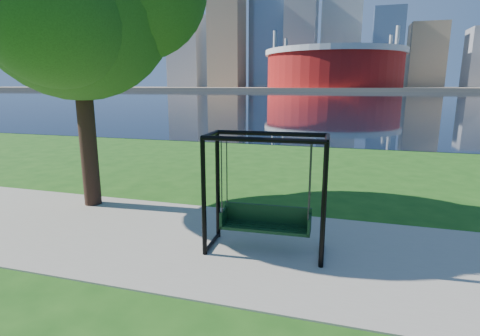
% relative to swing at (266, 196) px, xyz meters
% --- Properties ---
extents(ground, '(900.00, 900.00, 0.00)m').
position_rel_swing_xyz_m(ground, '(-0.50, 0.57, -1.06)').
color(ground, '#1E5114').
rests_on(ground, ground).
extents(path, '(120.00, 4.00, 0.03)m').
position_rel_swing_xyz_m(path, '(-0.50, 0.07, -1.05)').
color(path, '#9E937F').
rests_on(path, ground).
extents(river, '(900.00, 180.00, 0.02)m').
position_rel_swing_xyz_m(river, '(-0.50, 102.57, -1.05)').
color(river, black).
rests_on(river, ground).
extents(far_bank, '(900.00, 228.00, 2.00)m').
position_rel_swing_xyz_m(far_bank, '(-0.50, 306.57, -0.06)').
color(far_bank, '#937F60').
rests_on(far_bank, ground).
extents(stadium, '(83.00, 83.00, 32.00)m').
position_rel_swing_xyz_m(stadium, '(-10.50, 235.57, 13.17)').
color(stadium, maroon).
rests_on(stadium, far_bank).
extents(skyline, '(392.00, 66.00, 96.50)m').
position_rel_swing_xyz_m(skyline, '(-4.77, 319.97, 34.83)').
color(skyline, gray).
rests_on(skyline, far_bank).
extents(swing, '(2.18, 1.03, 2.19)m').
position_rel_swing_xyz_m(swing, '(0.00, 0.00, 0.00)').
color(swing, black).
rests_on(swing, ground).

